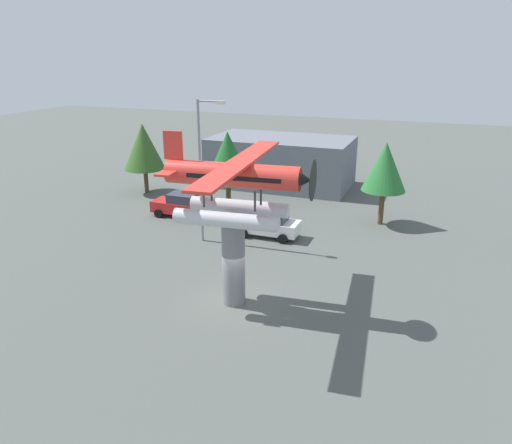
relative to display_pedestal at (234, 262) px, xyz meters
name	(u,v)px	position (x,y,z in m)	size (l,w,h in m)	color
ground_plane	(234,302)	(0.00, 0.00, -2.12)	(140.00, 140.00, 0.00)	#515651
display_pedestal	(234,262)	(0.00, 0.00, 0.00)	(1.10, 1.10, 4.24)	slate
floatplane_monument	(235,186)	(0.13, 0.01, 3.79)	(7.01, 10.46, 4.00)	silver
car_near_red	(181,205)	(-8.88, 10.78, -1.24)	(4.20, 2.02, 1.76)	red
car_mid_white	(268,224)	(-1.46, 9.11, -1.24)	(4.20, 2.02, 1.76)	white
streetlight_primary	(202,163)	(-5.00, 6.90, 3.00)	(1.84, 0.28, 8.94)	gray
storefront_building	(281,162)	(-4.83, 22.00, 0.03)	(12.38, 6.86, 4.30)	slate
tree_west	(144,147)	(-14.90, 15.51, 1.85)	(3.46, 3.46, 5.90)	brown
tree_east	(228,157)	(-5.83, 12.55, 2.18)	(3.38, 3.38, 6.20)	brown
tree_center_back	(385,167)	(5.12, 14.29, 1.99)	(3.03, 3.03, 5.82)	brown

